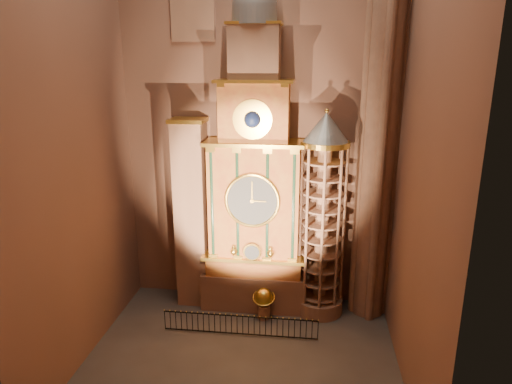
# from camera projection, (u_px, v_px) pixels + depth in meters

# --- Properties ---
(floor) EXTENTS (14.00, 14.00, 0.00)m
(floor) POSITION_uv_depth(u_px,v_px,m) (241.00, 360.00, 20.58)
(floor) COLOR #383330
(floor) RESTS_ON ground
(wall_back) EXTENTS (22.00, 0.00, 22.00)m
(wall_back) POSITION_uv_depth(u_px,v_px,m) (257.00, 101.00, 23.25)
(wall_back) COLOR #885B49
(wall_back) RESTS_ON floor
(wall_left) EXTENTS (0.00, 22.00, 22.00)m
(wall_left) POSITION_uv_depth(u_px,v_px,m) (67.00, 112.00, 18.36)
(wall_left) COLOR #885B49
(wall_left) RESTS_ON floor
(wall_right) EXTENTS (0.00, 22.00, 22.00)m
(wall_right) POSITION_uv_depth(u_px,v_px,m) (427.00, 117.00, 16.70)
(wall_right) COLOR #885B49
(wall_right) RESTS_ON floor
(astronomical_clock) EXTENTS (5.60, 2.41, 16.70)m
(astronomical_clock) POSITION_uv_depth(u_px,v_px,m) (255.00, 188.00, 23.46)
(astronomical_clock) COLOR #8C634C
(astronomical_clock) RESTS_ON floor
(portrait_tower) EXTENTS (1.80, 1.60, 10.20)m
(portrait_tower) POSITION_uv_depth(u_px,v_px,m) (192.00, 213.00, 24.30)
(portrait_tower) COLOR #8C634C
(portrait_tower) RESTS_ON floor
(stair_turret) EXTENTS (2.50, 2.50, 10.80)m
(stair_turret) POSITION_uv_depth(u_px,v_px,m) (322.00, 218.00, 23.19)
(stair_turret) COLOR #8C634C
(stair_turret) RESTS_ON floor
(gothic_pier) EXTENTS (2.04, 2.04, 22.00)m
(gothic_pier) POSITION_uv_depth(u_px,v_px,m) (382.00, 104.00, 21.57)
(gothic_pier) COLOR #8C634C
(gothic_pier) RESTS_ON floor
(celestial_globe) EXTENTS (1.16, 1.09, 1.69)m
(celestial_globe) POSITION_uv_depth(u_px,v_px,m) (264.00, 300.00, 23.66)
(celestial_globe) COLOR #8C634C
(celestial_globe) RESTS_ON floor
(iron_railing) EXTENTS (7.56, 0.07, 1.04)m
(iron_railing) POSITION_uv_depth(u_px,v_px,m) (240.00, 325.00, 22.25)
(iron_railing) COLOR black
(iron_railing) RESTS_ON floor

